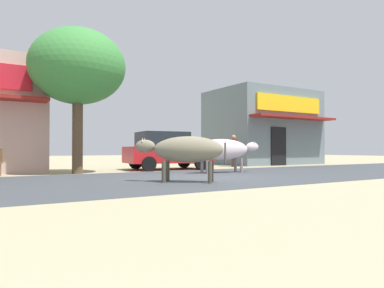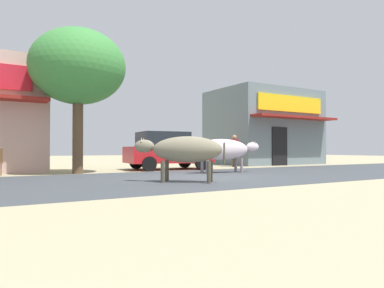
{
  "view_description": "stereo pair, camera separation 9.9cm",
  "coord_description": "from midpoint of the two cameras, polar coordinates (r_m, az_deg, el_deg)",
  "views": [
    {
      "loc": [
        -6.11,
        -9.56,
        0.9
      ],
      "look_at": [
        0.58,
        1.46,
        1.08
      ],
      "focal_mm": 33.19,
      "sensor_mm": 36.0,
      "label": 1
    },
    {
      "loc": [
        -6.02,
        -9.61,
        0.9
      ],
      "look_at": [
        0.58,
        1.46,
        1.08
      ],
      "focal_mm": 33.19,
      "sensor_mm": 36.0,
      "label": 2
    }
  ],
  "objects": [
    {
      "name": "storefront_right_club",
      "position": [
        22.17,
        11.08,
        2.58
      ],
      "size": [
        6.04,
        5.33,
        4.4
      ],
      "color": "slate",
      "rests_on": "ground"
    },
    {
      "name": "asphalt_road",
      "position": [
        11.38,
        1.08,
        -5.34
      ],
      "size": [
        72.0,
        6.75,
        0.0
      ],
      "primitive_type": "cube",
      "color": "#3D4146",
      "rests_on": "ground"
    },
    {
      "name": "pedestrian_by_shop",
      "position": [
        18.0,
        6.56,
        -0.67
      ],
      "size": [
        0.48,
        0.61,
        1.61
      ],
      "color": "brown",
      "rests_on": "ground"
    },
    {
      "name": "ground",
      "position": [
        11.38,
        1.08,
        -5.35
      ],
      "size": [
        80.0,
        80.0,
        0.0
      ],
      "primitive_type": "plane",
      "color": "tan"
    },
    {
      "name": "cow_near_brown",
      "position": [
        9.61,
        -1.31,
        -0.95
      ],
      "size": [
        2.18,
        1.94,
        1.25
      ],
      "color": "gray",
      "rests_on": "ground"
    },
    {
      "name": "parked_hatchback_car",
      "position": [
        15.61,
        -4.35,
        -1.02
      ],
      "size": [
        3.82,
        2.3,
        1.64
      ],
      "color": "red",
      "rests_on": "ground"
    },
    {
      "name": "roadside_tree",
      "position": [
        13.91,
        -18.07,
        11.63
      ],
      "size": [
        3.44,
        3.44,
        5.29
      ],
      "color": "brown",
      "rests_on": "ground"
    },
    {
      "name": "cow_far_dark",
      "position": [
        13.42,
        4.86,
        -0.91
      ],
      "size": [
        2.87,
        0.83,
        1.28
      ],
      "color": "silver",
      "rests_on": "ground"
    }
  ]
}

